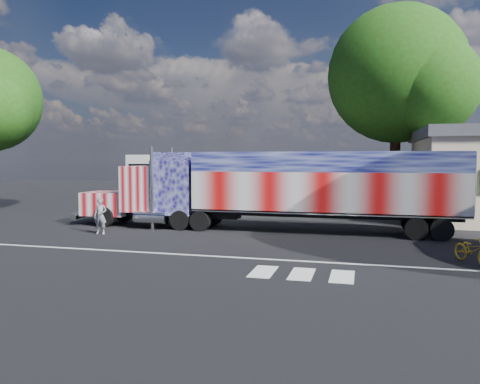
% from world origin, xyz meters
% --- Properties ---
extents(ground, '(100.00, 100.00, 0.00)m').
position_xyz_m(ground, '(0.00, 0.00, 0.00)').
color(ground, black).
extents(lane_markings, '(30.00, 2.67, 0.01)m').
position_xyz_m(lane_markings, '(1.71, -3.77, 0.01)').
color(lane_markings, silver).
rests_on(lane_markings, ground).
extents(semi_truck, '(19.29, 3.05, 4.11)m').
position_xyz_m(semi_truck, '(1.61, 3.60, 2.12)').
color(semi_truck, black).
rests_on(semi_truck, ground).
extents(coach_bus, '(12.97, 3.02, 3.77)m').
position_xyz_m(coach_bus, '(-2.95, 10.52, 1.96)').
color(coach_bus, white).
rests_on(coach_bus, ground).
extents(woman, '(0.65, 0.46, 1.70)m').
position_xyz_m(woman, '(-6.06, 0.45, 0.85)').
color(woman, slate).
rests_on(woman, ground).
extents(bicycle, '(1.34, 1.86, 0.93)m').
position_xyz_m(bicycle, '(9.33, -1.93, 0.46)').
color(bicycle, gold).
rests_on(bicycle, ground).
extents(tree_ne_a, '(9.85, 9.38, 13.98)m').
position_xyz_m(tree_ne_a, '(8.03, 15.41, 9.23)').
color(tree_ne_a, black).
rests_on(tree_ne_a, ground).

